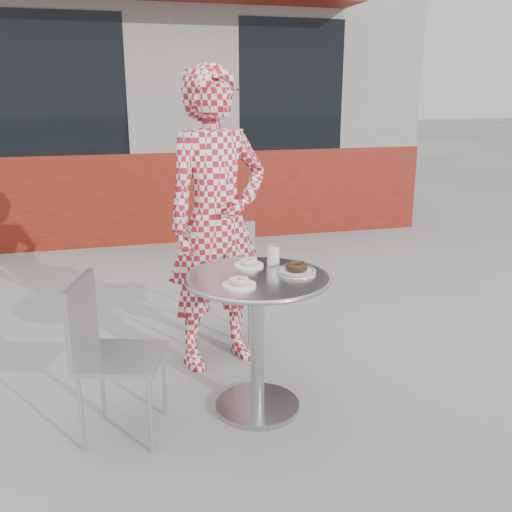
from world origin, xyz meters
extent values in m
plane|color=#9B9994|center=(0.00, 0.00, 0.00)|extent=(60.00, 60.00, 0.00)
cube|color=gray|center=(0.00, 5.60, 1.50)|extent=(6.00, 4.00, 3.00)
cube|color=maroon|center=(0.00, 3.68, 0.50)|extent=(6.02, 0.20, 1.00)
cube|color=black|center=(-1.20, 3.61, 1.70)|extent=(1.60, 0.04, 1.40)
cube|color=black|center=(1.40, 3.61, 1.70)|extent=(1.20, 0.04, 1.40)
cylinder|color=silver|center=(0.01, -0.04, 0.02)|extent=(0.45, 0.45, 0.03)
cylinder|color=silver|center=(0.01, -0.04, 0.37)|extent=(0.07, 0.07, 0.71)
cylinder|color=silver|center=(0.01, -0.04, 0.73)|extent=(0.71, 0.71, 0.02)
torus|color=silver|center=(0.01, -0.04, 0.73)|extent=(0.74, 0.74, 0.02)
cube|color=#B1B4BA|center=(0.00, 0.91, 0.43)|extent=(0.42, 0.42, 0.03)
cube|color=#B1B4BA|center=(-0.01, 0.72, 0.65)|extent=(0.41, 0.04, 0.41)
cube|color=#B1B4BA|center=(-0.68, -0.08, 0.40)|extent=(0.47, 0.47, 0.03)
cube|color=#B1B4BA|center=(-0.85, -0.03, 0.61)|extent=(0.14, 0.37, 0.38)
imported|color=maroon|center=(-0.07, 0.59, 0.89)|extent=(0.75, 0.61, 1.79)
cylinder|color=white|center=(0.01, 0.14, 0.75)|extent=(0.16, 0.16, 0.01)
torus|color=tan|center=(0.01, 0.14, 0.77)|extent=(0.09, 0.09, 0.03)
sphere|color=#B77A3F|center=(0.05, 0.17, 0.77)|extent=(0.03, 0.03, 0.03)
cylinder|color=white|center=(-0.11, -0.16, 0.75)|extent=(0.16, 0.16, 0.01)
torus|color=tan|center=(-0.11, -0.16, 0.77)|extent=(0.09, 0.09, 0.03)
cylinder|color=white|center=(0.21, -0.04, 0.75)|extent=(0.20, 0.20, 0.01)
torus|color=black|center=(0.21, -0.04, 0.78)|extent=(0.12, 0.12, 0.04)
torus|color=black|center=(0.21, -0.04, 0.75)|extent=(0.20, 0.20, 0.02)
cylinder|color=white|center=(0.14, 0.13, 0.79)|extent=(0.06, 0.06, 0.09)
cylinder|color=white|center=(0.14, 0.13, 0.80)|extent=(0.07, 0.07, 0.11)
camera|label=1|loc=(-0.71, -2.65, 1.63)|focal=40.00mm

